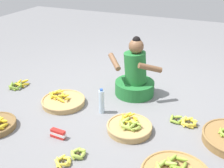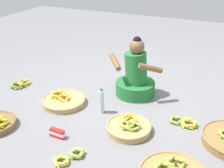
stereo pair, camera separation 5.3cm
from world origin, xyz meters
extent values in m
plane|color=slate|center=(0.00, 0.00, 0.00)|extent=(10.00, 10.00, 0.00)
cylinder|color=#237233|center=(0.11, 0.30, 0.09)|extent=(0.52, 0.52, 0.18)
cylinder|color=#237233|center=(0.11, 0.30, 0.38)|extent=(0.32, 0.29, 0.43)
sphere|color=brown|center=(0.11, 0.30, 0.67)|extent=(0.19, 0.19, 0.19)
sphere|color=black|center=(0.11, 0.30, 0.75)|extent=(0.10, 0.10, 0.10)
cylinder|color=brown|center=(-0.14, 0.20, 0.46)|extent=(0.26, 0.27, 0.16)
cylinder|color=brown|center=(0.34, 0.18, 0.46)|extent=(0.29, 0.23, 0.16)
cylinder|color=tan|center=(-0.62, -0.31, 0.03)|extent=(0.53, 0.53, 0.06)
torus|color=tan|center=(-0.62, -0.31, 0.06)|extent=(0.55, 0.55, 0.02)
ellipsoid|color=yellow|center=(-0.55, -0.32, 0.09)|extent=(0.03, 0.12, 0.07)
ellipsoid|color=yellow|center=(-0.61, -0.26, 0.09)|extent=(0.12, 0.04, 0.08)
ellipsoid|color=yellow|center=(-0.66, -0.31, 0.09)|extent=(0.04, 0.12, 0.07)
ellipsoid|color=yellow|center=(-0.62, -0.37, 0.09)|extent=(0.12, 0.05, 0.07)
sphere|color=#382D19|center=(-0.61, -0.32, 0.09)|extent=(0.03, 0.03, 0.03)
ellipsoid|color=yellow|center=(-0.66, -0.29, 0.09)|extent=(0.06, 0.16, 0.08)
ellipsoid|color=yellow|center=(-0.67, -0.23, 0.09)|extent=(0.12, 0.14, 0.06)
ellipsoid|color=yellow|center=(-0.75, -0.21, 0.09)|extent=(0.16, 0.09, 0.07)
ellipsoid|color=yellow|center=(-0.78, -0.23, 0.09)|extent=(0.12, 0.14, 0.08)
ellipsoid|color=yellow|center=(-0.79, -0.30, 0.09)|extent=(0.09, 0.16, 0.06)
ellipsoid|color=yellow|center=(-0.76, -0.34, 0.09)|extent=(0.15, 0.10, 0.09)
ellipsoid|color=yellow|center=(-0.69, -0.33, 0.09)|extent=(0.15, 0.10, 0.08)
sphere|color=#382D19|center=(-0.73, -0.27, 0.09)|extent=(0.03, 0.03, 0.03)
ellipsoid|color=#8CAD38|center=(1.26, -0.28, 0.11)|extent=(0.10, 0.11, 0.06)
ellipsoid|color=#8CAD38|center=(1.25, -0.32, 0.11)|extent=(0.06, 0.12, 0.07)
ellipsoid|color=#8CAD38|center=(1.27, -0.36, 0.11)|extent=(0.12, 0.08, 0.06)
ellipsoid|color=gold|center=(-0.87, -1.08, 0.09)|extent=(0.04, 0.15, 0.06)
ellipsoid|color=gold|center=(-0.92, -1.02, 0.10)|extent=(0.15, 0.06, 0.08)
ellipsoid|color=yellow|center=(-0.99, -1.00, 0.09)|extent=(0.12, 0.11, 0.07)
cylinder|color=tan|center=(0.34, -0.52, 0.03)|extent=(0.47, 0.47, 0.07)
torus|color=tan|center=(0.34, -0.52, 0.07)|extent=(0.49, 0.49, 0.02)
ellipsoid|color=#9EB747|center=(0.45, -0.55, 0.09)|extent=(0.05, 0.13, 0.05)
ellipsoid|color=#9EB747|center=(0.43, -0.50, 0.10)|extent=(0.11, 0.10, 0.08)
ellipsoid|color=#9EB747|center=(0.37, -0.49, 0.09)|extent=(0.13, 0.08, 0.05)
ellipsoid|color=#9EB747|center=(0.34, -0.53, 0.09)|extent=(0.05, 0.13, 0.06)
ellipsoid|color=#9EB747|center=(0.34, -0.56, 0.09)|extent=(0.08, 0.13, 0.07)
ellipsoid|color=#9EB747|center=(0.37, -0.59, 0.09)|extent=(0.13, 0.08, 0.05)
ellipsoid|color=#9EB747|center=(0.44, -0.58, 0.09)|extent=(0.10, 0.12, 0.05)
sphere|color=#382D19|center=(0.40, -0.54, 0.09)|extent=(0.03, 0.03, 0.03)
ellipsoid|color=gold|center=(0.38, -0.43, 0.09)|extent=(0.06, 0.15, 0.06)
ellipsoid|color=gold|center=(0.37, -0.41, 0.10)|extent=(0.11, 0.13, 0.07)
ellipsoid|color=gold|center=(0.29, -0.39, 0.10)|extent=(0.14, 0.09, 0.08)
ellipsoid|color=gold|center=(0.26, -0.41, 0.10)|extent=(0.11, 0.13, 0.08)
ellipsoid|color=gold|center=(0.26, -0.48, 0.10)|extent=(0.10, 0.14, 0.08)
ellipsoid|color=gold|center=(0.31, -0.51, 0.09)|extent=(0.15, 0.04, 0.07)
ellipsoid|color=gold|center=(0.36, -0.49, 0.10)|extent=(0.12, 0.13, 0.08)
sphere|color=#382D19|center=(0.31, -0.45, 0.09)|extent=(0.03, 0.03, 0.03)
ellipsoid|color=#9EB747|center=(0.39, -0.55, 0.10)|extent=(0.05, 0.14, 0.08)
ellipsoid|color=#9EB747|center=(0.36, -0.49, 0.10)|extent=(0.14, 0.10, 0.08)
ellipsoid|color=#9EB747|center=(0.28, -0.51, 0.10)|extent=(0.12, 0.13, 0.09)
ellipsoid|color=#9EB747|center=(0.29, -0.59, 0.10)|extent=(0.13, 0.13, 0.09)
ellipsoid|color=#9EB747|center=(0.34, -0.61, 0.10)|extent=(0.15, 0.06, 0.07)
sphere|color=#382D19|center=(0.33, -0.55, 0.10)|extent=(0.03, 0.03, 0.03)
ellipsoid|color=#8CAD38|center=(0.99, -0.92, 0.09)|extent=(0.05, 0.15, 0.06)
ellipsoid|color=#8CAD38|center=(0.94, -0.86, 0.09)|extent=(0.15, 0.07, 0.08)
ellipsoid|color=#8CAD38|center=(0.87, -0.89, 0.09)|extent=(0.10, 0.14, 0.06)
ellipsoid|color=#8CAD38|center=(0.87, -0.95, 0.09)|extent=(0.10, 0.14, 0.07)
sphere|color=#382D19|center=(0.93, -0.92, 0.09)|extent=(0.03, 0.03, 0.03)
ellipsoid|color=#9EB747|center=(0.86, -0.96, 0.10)|extent=(0.16, 0.05, 0.09)
ellipsoid|color=#9EB747|center=(0.80, -1.00, 0.09)|extent=(0.10, 0.15, 0.07)
ellipsoid|color=olive|center=(-1.40, -0.19, 0.03)|extent=(0.05, 0.15, 0.08)
ellipsoid|color=olive|center=(-1.42, -0.15, 0.03)|extent=(0.13, 0.13, 0.09)
ellipsoid|color=olive|center=(-1.50, -0.14, 0.03)|extent=(0.15, 0.09, 0.06)
ellipsoid|color=olive|center=(-1.54, -0.19, 0.03)|extent=(0.06, 0.16, 0.07)
ellipsoid|color=olive|center=(-1.53, -0.22, 0.03)|extent=(0.08, 0.15, 0.09)
ellipsoid|color=olive|center=(-1.48, -0.27, 0.03)|extent=(0.16, 0.06, 0.07)
ellipsoid|color=olive|center=(-1.44, -0.26, 0.03)|extent=(0.15, 0.09, 0.08)
sphere|color=#382D19|center=(-1.47, -0.20, 0.03)|extent=(0.03, 0.03, 0.03)
ellipsoid|color=gold|center=(-1.38, -0.10, 0.03)|extent=(0.05, 0.15, 0.07)
ellipsoid|color=gold|center=(-1.46, -0.03, 0.03)|extent=(0.15, 0.05, 0.09)
ellipsoid|color=gold|center=(-1.51, -0.09, 0.03)|extent=(0.04, 0.15, 0.07)
ellipsoid|color=gold|center=(-1.44, -0.16, 0.03)|extent=(0.15, 0.06, 0.08)
sphere|color=#382D19|center=(-1.45, -0.09, 0.03)|extent=(0.03, 0.03, 0.03)
ellipsoid|color=yellow|center=(0.01, -1.22, 0.03)|extent=(0.05, 0.12, 0.07)
ellipsoid|color=yellow|center=(0.00, -1.20, 0.02)|extent=(0.10, 0.11, 0.05)
ellipsoid|color=yellow|center=(-0.05, -1.18, 0.02)|extent=(0.12, 0.05, 0.05)
ellipsoid|color=yellow|center=(-0.08, -1.21, 0.02)|extent=(0.08, 0.12, 0.06)
ellipsoid|color=yellow|center=(-0.08, -1.26, 0.02)|extent=(0.09, 0.12, 0.06)
ellipsoid|color=yellow|center=(-0.06, -1.28, 0.03)|extent=(0.12, 0.08, 0.07)
ellipsoid|color=yellow|center=(0.00, -1.27, 0.03)|extent=(0.10, 0.11, 0.08)
sphere|color=#382D19|center=(-0.04, -1.23, 0.03)|extent=(0.03, 0.03, 0.03)
ellipsoid|color=#9EB747|center=(0.09, -1.08, 0.03)|extent=(0.06, 0.12, 0.07)
ellipsoid|color=#9EB747|center=(0.04, -1.04, 0.03)|extent=(0.12, 0.05, 0.07)
ellipsoid|color=#9EB747|center=(-0.01, -1.06, 0.03)|extent=(0.10, 0.12, 0.06)
ellipsoid|color=#9EB747|center=(0.00, -1.13, 0.03)|extent=(0.11, 0.11, 0.07)
ellipsoid|color=#9EB747|center=(0.06, -1.14, 0.03)|extent=(0.12, 0.08, 0.08)
sphere|color=#382D19|center=(0.04, -1.09, 0.03)|extent=(0.03, 0.03, 0.03)
ellipsoid|color=#8CAD38|center=(0.82, -0.15, 0.03)|extent=(0.06, 0.13, 0.06)
ellipsoid|color=#8CAD38|center=(0.77, -0.09, 0.03)|extent=(0.12, 0.04, 0.07)
ellipsoid|color=#8CAD38|center=(0.72, -0.14, 0.03)|extent=(0.04, 0.12, 0.07)
ellipsoid|color=#8CAD38|center=(0.77, -0.19, 0.02)|extent=(0.12, 0.04, 0.05)
sphere|color=#382D19|center=(0.77, -0.14, 0.03)|extent=(0.03, 0.03, 0.03)
ellipsoid|color=yellow|center=(0.97, -0.14, 0.03)|extent=(0.06, 0.15, 0.08)
ellipsoid|color=yellow|center=(0.95, -0.11, 0.04)|extent=(0.13, 0.12, 0.09)
ellipsoid|color=yellow|center=(0.88, -0.10, 0.03)|extent=(0.14, 0.09, 0.08)
ellipsoid|color=yellow|center=(0.85, -0.14, 0.03)|extent=(0.07, 0.15, 0.08)
ellipsoid|color=yellow|center=(0.85, -0.18, 0.03)|extent=(0.08, 0.15, 0.07)
ellipsoid|color=yellow|center=(0.91, -0.22, 0.03)|extent=(0.14, 0.04, 0.07)
ellipsoid|color=yellow|center=(0.95, -0.20, 0.03)|extent=(0.13, 0.12, 0.08)
sphere|color=#382D19|center=(0.91, -0.15, 0.03)|extent=(0.03, 0.03, 0.03)
cylinder|color=silver|center=(-0.09, -0.30, 0.15)|extent=(0.07, 0.07, 0.29)
cylinder|color=#2D59B7|center=(-0.09, -0.30, 0.30)|extent=(0.04, 0.04, 0.02)
cube|color=red|center=(-0.30, -0.92, 0.01)|extent=(0.16, 0.05, 0.03)
cube|color=white|center=(-0.29, -0.92, 0.04)|extent=(0.16, 0.06, 0.03)
cube|color=red|center=(-0.30, -0.92, 0.07)|extent=(0.16, 0.06, 0.03)
camera|label=1|loc=(1.13, -2.83, 1.76)|focal=44.04mm
camera|label=2|loc=(1.18, -2.81, 1.76)|focal=44.04mm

